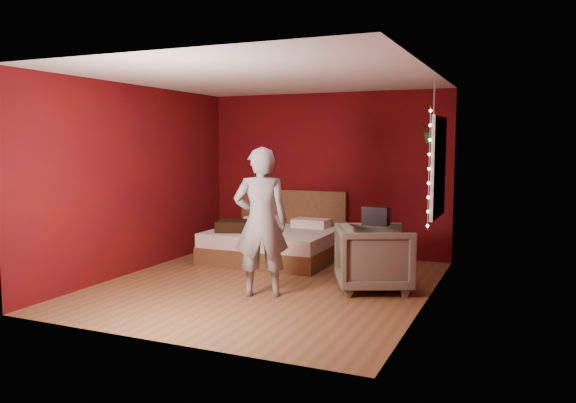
{
  "coord_description": "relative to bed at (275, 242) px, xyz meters",
  "views": [
    {
      "loc": [
        3.04,
        -6.32,
        1.81
      ],
      "look_at": [
        0.12,
        0.4,
        1.04
      ],
      "focal_mm": 35.0,
      "sensor_mm": 36.0,
      "label": 1
    }
  ],
  "objects": [
    {
      "name": "floor",
      "position": [
        0.56,
        -1.5,
        -0.27
      ],
      "size": [
        4.5,
        4.5,
        0.0
      ],
      "primitive_type": "plane",
      "color": "brown",
      "rests_on": "ground"
    },
    {
      "name": "room_walls",
      "position": [
        0.56,
        -1.5,
        1.41
      ],
      "size": [
        4.04,
        4.54,
        2.62
      ],
      "color": "#570B09",
      "rests_on": "ground"
    },
    {
      "name": "window",
      "position": [
        2.53,
        -0.6,
        1.23
      ],
      "size": [
        0.05,
        0.97,
        1.27
      ],
      "color": "white",
      "rests_on": "room_walls"
    },
    {
      "name": "fairy_lights",
      "position": [
        2.5,
        -1.12,
        1.23
      ],
      "size": [
        0.04,
        0.04,
        1.45
      ],
      "color": "silver",
      "rests_on": "room_walls"
    },
    {
      "name": "bed",
      "position": [
        0.0,
        0.0,
        0.0
      ],
      "size": [
        1.86,
        1.58,
        1.02
      ],
      "color": "brown",
      "rests_on": "ground"
    },
    {
      "name": "person",
      "position": [
        0.72,
        -1.97,
        0.61
      ],
      "size": [
        0.76,
        0.65,
        1.76
      ],
      "primitive_type": "imported",
      "rotation": [
        0.0,
        0.0,
        3.58
      ],
      "color": "gray",
      "rests_on": "ground"
    },
    {
      "name": "armchair",
      "position": [
        1.88,
        -1.2,
        0.14
      ],
      "size": [
        1.16,
        1.15,
        0.8
      ],
      "primitive_type": "imported",
      "rotation": [
        0.0,
        0.0,
        1.99
      ],
      "color": "#625D4E",
      "rests_on": "ground"
    },
    {
      "name": "handbag",
      "position": [
        1.89,
        -1.19,
        0.65
      ],
      "size": [
        0.33,
        0.18,
        0.23
      ],
      "primitive_type": "cube",
      "rotation": [
        0.0,
        0.0,
        -0.07
      ],
      "color": "black",
      "rests_on": "armchair"
    },
    {
      "name": "throw_pillow",
      "position": [
        -0.52,
        -0.42,
        0.28
      ],
      "size": [
        0.58,
        0.58,
        0.16
      ],
      "primitive_type": "cube",
      "rotation": [
        0.0,
        0.0,
        0.31
      ],
      "color": "black",
      "rests_on": "bed"
    },
    {
      "name": "hanging_plant",
      "position": [
        2.41,
        -0.29,
        1.7
      ],
      "size": [
        0.34,
        0.3,
        0.81
      ],
      "color": "silver",
      "rests_on": "room_walls"
    }
  ]
}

